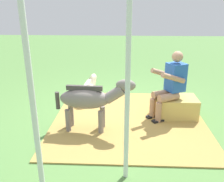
{
  "coord_description": "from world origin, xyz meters",
  "views": [
    {
      "loc": [
        -0.1,
        4.4,
        2.11
      ],
      "look_at": [
        0.11,
        0.12,
        0.55
      ],
      "focal_mm": 39.6,
      "sensor_mm": 36.0,
      "label": 1
    }
  ],
  "objects_px": {
    "hay_bale": "(175,107)",
    "person_seated": "(170,84)",
    "tent_pole_left": "(128,86)",
    "pony_lying": "(88,92)",
    "pony_standing": "(90,99)",
    "soda_bottle": "(192,102)",
    "tent_pole_mid": "(32,98)"
  },
  "relations": [
    {
      "from": "tent_pole_mid",
      "to": "pony_standing",
      "type": "bearing_deg",
      "value": -101.94
    },
    {
      "from": "pony_standing",
      "to": "soda_bottle",
      "type": "distance_m",
      "value": 2.32
    },
    {
      "from": "person_seated",
      "to": "tent_pole_left",
      "type": "bearing_deg",
      "value": 64.82
    },
    {
      "from": "hay_bale",
      "to": "person_seated",
      "type": "height_order",
      "value": "person_seated"
    },
    {
      "from": "person_seated",
      "to": "pony_lying",
      "type": "xyz_separation_m",
      "value": [
        1.65,
        -0.87,
        -0.5
      ]
    },
    {
      "from": "pony_standing",
      "to": "soda_bottle",
      "type": "relative_size",
      "value": 5.4
    },
    {
      "from": "pony_standing",
      "to": "tent_pole_mid",
      "type": "relative_size",
      "value": 0.55
    },
    {
      "from": "soda_bottle",
      "to": "pony_standing",
      "type": "bearing_deg",
      "value": 28.65
    },
    {
      "from": "soda_bottle",
      "to": "tent_pole_left",
      "type": "height_order",
      "value": "tent_pole_left"
    },
    {
      "from": "soda_bottle",
      "to": "tent_pole_mid",
      "type": "distance_m",
      "value": 3.73
    },
    {
      "from": "hay_bale",
      "to": "person_seated",
      "type": "relative_size",
      "value": 0.6
    },
    {
      "from": "pony_standing",
      "to": "soda_bottle",
      "type": "height_order",
      "value": "pony_standing"
    },
    {
      "from": "hay_bale",
      "to": "tent_pole_mid",
      "type": "xyz_separation_m",
      "value": [
        1.9,
        2.19,
        1.02
      ]
    },
    {
      "from": "hay_bale",
      "to": "tent_pole_left",
      "type": "xyz_separation_m",
      "value": [
        0.96,
        1.78,
        1.02
      ]
    },
    {
      "from": "tent_pole_left",
      "to": "soda_bottle",
      "type": "bearing_deg",
      "value": -121.66
    },
    {
      "from": "soda_bottle",
      "to": "tent_pole_mid",
      "type": "height_order",
      "value": "tent_pole_mid"
    },
    {
      "from": "pony_lying",
      "to": "soda_bottle",
      "type": "distance_m",
      "value": 2.27
    },
    {
      "from": "soda_bottle",
      "to": "person_seated",
      "type": "bearing_deg",
      "value": 42.62
    },
    {
      "from": "pony_lying",
      "to": "tent_pole_mid",
      "type": "relative_size",
      "value": 0.55
    },
    {
      "from": "pony_lying",
      "to": "tent_pole_left",
      "type": "xyz_separation_m",
      "value": [
        -0.84,
        2.6,
        1.03
      ]
    },
    {
      "from": "tent_pole_mid",
      "to": "person_seated",
      "type": "bearing_deg",
      "value": -129.19
    },
    {
      "from": "hay_bale",
      "to": "tent_pole_left",
      "type": "height_order",
      "value": "tent_pole_left"
    },
    {
      "from": "soda_bottle",
      "to": "tent_pole_mid",
      "type": "bearing_deg",
      "value": 48.98
    },
    {
      "from": "person_seated",
      "to": "soda_bottle",
      "type": "bearing_deg",
      "value": -137.38
    },
    {
      "from": "tent_pole_left",
      "to": "hay_bale",
      "type": "bearing_deg",
      "value": -118.35
    },
    {
      "from": "pony_lying",
      "to": "tent_pole_left",
      "type": "distance_m",
      "value": 2.92
    },
    {
      "from": "person_seated",
      "to": "pony_lying",
      "type": "distance_m",
      "value": 1.93
    },
    {
      "from": "person_seated",
      "to": "pony_lying",
      "type": "relative_size",
      "value": 0.95
    },
    {
      "from": "person_seated",
      "to": "pony_lying",
      "type": "height_order",
      "value": "person_seated"
    },
    {
      "from": "pony_standing",
      "to": "tent_pole_left",
      "type": "relative_size",
      "value": 0.55
    },
    {
      "from": "person_seated",
      "to": "tent_pole_mid",
      "type": "relative_size",
      "value": 0.52
    },
    {
      "from": "tent_pole_left",
      "to": "tent_pole_mid",
      "type": "xyz_separation_m",
      "value": [
        0.93,
        0.41,
        0.0
      ]
    }
  ]
}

